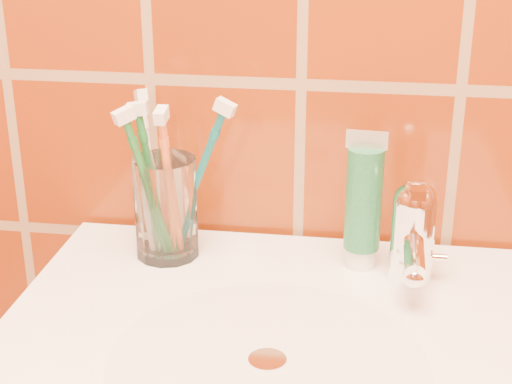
# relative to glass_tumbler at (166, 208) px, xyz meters

# --- Properties ---
(glass_tumbler) EXTENTS (0.08, 0.08, 0.12)m
(glass_tumbler) POSITION_rel_glass_tumbler_xyz_m (0.00, 0.00, 0.00)
(glass_tumbler) COLOR white
(glass_tumbler) RESTS_ON pedestal_sink
(toothpaste_tube) EXTENTS (0.05, 0.04, 0.16)m
(toothpaste_tube) POSITION_rel_glass_tumbler_xyz_m (0.23, 0.00, 0.02)
(toothpaste_tube) COLOR white
(toothpaste_tube) RESTS_ON pedestal_sink
(faucet) EXTENTS (0.05, 0.11, 0.12)m
(faucet) POSITION_rel_glass_tumbler_xyz_m (0.28, -0.03, 0.00)
(faucet) COLOR white
(faucet) RESTS_ON pedestal_sink
(toothbrush_0) EXTENTS (0.06, 0.05, 0.20)m
(toothbrush_0) POSITION_rel_glass_tumbler_xyz_m (-0.01, -0.01, 0.03)
(toothbrush_0) COLOR #1F7738
(toothbrush_0) RESTS_ON glass_tumbler
(toothbrush_1) EXTENTS (0.03, 0.10, 0.21)m
(toothbrush_1) POSITION_rel_glass_tumbler_xyz_m (0.01, -0.02, 0.03)
(toothbrush_1) COLOR orange
(toothbrush_1) RESTS_ON glass_tumbler
(toothbrush_2) EXTENTS (0.11, 0.14, 0.21)m
(toothbrush_2) POSITION_rel_glass_tumbler_xyz_m (-0.02, 0.02, 0.03)
(toothbrush_2) COLOR silver
(toothbrush_2) RESTS_ON glass_tumbler
(toothbrush_3) EXTENTS (0.13, 0.12, 0.20)m
(toothbrush_3) POSITION_rel_glass_tumbler_xyz_m (0.04, 0.00, 0.04)
(toothbrush_3) COLOR #0C6167
(toothbrush_3) RESTS_ON glass_tumbler
(toothbrush_4) EXTENTS (0.12, 0.12, 0.21)m
(toothbrush_4) POSITION_rel_glass_tumbler_xyz_m (-0.01, -0.02, 0.03)
(toothbrush_4) COLOR #1C6A2C
(toothbrush_4) RESTS_ON glass_tumbler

